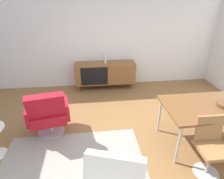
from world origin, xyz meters
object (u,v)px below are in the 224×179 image
object	(u,v)px
dining_table	(214,108)
dining_chair_front_left	(211,145)
vase_cobalt	(105,59)
lounge_chair_red	(48,113)
sideboard	(105,73)

from	to	relation	value
dining_table	dining_chair_front_left	distance (m)	0.70
dining_table	vase_cobalt	bearing A→B (deg)	122.56
dining_chair_front_left	lounge_chair_red	distance (m)	2.61
vase_cobalt	dining_chair_front_left	xyz separation A→B (m)	(1.19, -2.96, -0.37)
dining_chair_front_left	sideboard	bearing A→B (deg)	111.99
lounge_chair_red	dining_table	bearing A→B (deg)	-11.16
dining_chair_front_left	vase_cobalt	bearing A→B (deg)	111.82
sideboard	dining_table	world-z (taller)	dining_table
vase_cobalt	dining_chair_front_left	size ratio (longest dim) A/B	0.27
dining_chair_front_left	dining_table	bearing A→B (deg)	58.01
dining_table	lounge_chair_red	size ratio (longest dim) A/B	1.69
dining_chair_front_left	lounge_chair_red	xyz separation A→B (m)	(-2.37, 1.09, -0.00)
sideboard	dining_chair_front_left	xyz separation A→B (m)	(1.20, -2.96, 0.03)
dining_table	dining_chair_front_left	xyz separation A→B (m)	(-0.35, -0.56, -0.23)
dining_table	dining_chair_front_left	size ratio (longest dim) A/B	1.87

